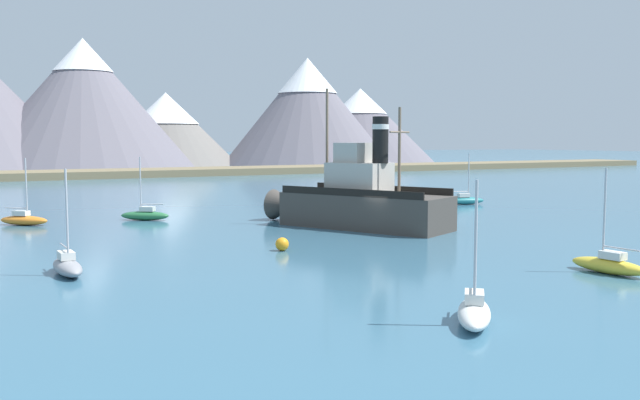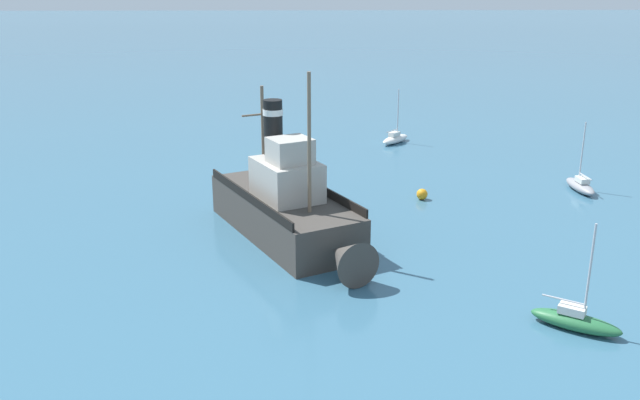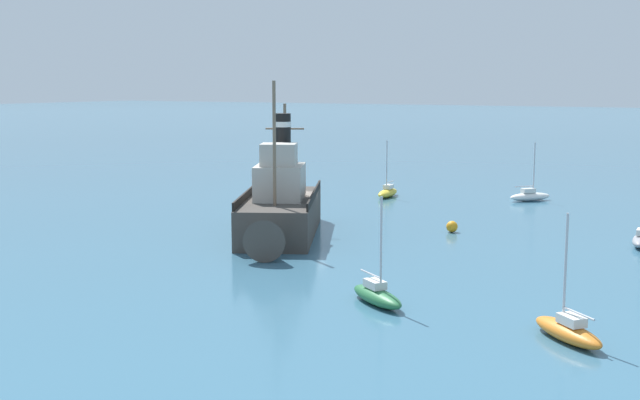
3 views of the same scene
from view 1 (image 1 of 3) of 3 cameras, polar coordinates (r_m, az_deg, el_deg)
name	(u,v)px [view 1 (image 1 of 3)]	position (r m, az deg, el deg)	size (l,w,h in m)	color
ground_plane	(381,232)	(45.73, 5.20, -2.73)	(600.00, 600.00, 0.00)	#38667F
mountain_ridge	(57,107)	(161.51, -21.26, 7.31)	(186.20, 58.62, 30.23)	slate
shoreline_strip	(131,173)	(119.04, -15.63, 2.20)	(240.00, 12.00, 1.20)	#7A6B4C
old_tugboat	(358,202)	(48.08, 3.21, -0.14)	(9.48, 14.38, 9.90)	#423D38
sailboat_yellow	(609,264)	(34.34, 23.14, -5.01)	(1.51, 3.90, 4.90)	gold
sailboat_green	(145,215)	(54.06, -14.52, -1.21)	(3.76, 3.04, 4.90)	#286B3D
sailboat_teal	(465,200)	(66.67, 12.14, 0.01)	(3.95, 1.99, 4.90)	#23757A
sailboat_grey	(67,266)	(33.40, -20.51, -5.19)	(1.33, 3.86, 4.90)	gray
sailboat_orange	(24,219)	(53.79, -23.68, -1.51)	(3.61, 3.29, 4.90)	orange
sailboat_white	(474,311)	(23.74, 12.85, -9.12)	(3.29, 3.62, 4.90)	white
mooring_buoy	(282,244)	(38.02, -3.21, -3.73)	(0.76, 0.76, 0.76)	orange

